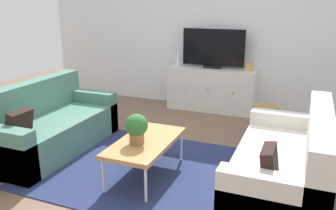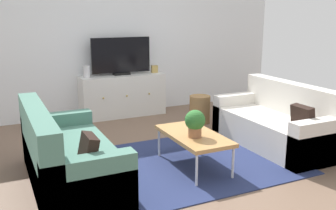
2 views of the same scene
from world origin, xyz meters
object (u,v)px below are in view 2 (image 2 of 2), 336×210
at_px(couch_left_side, 63,159).
at_px(flat_screen_tv, 121,56).
at_px(mantel_clock, 154,69).
at_px(coffee_table, 194,136).
at_px(wicker_basket, 200,109).
at_px(couch_right_side, 279,125).
at_px(glass_vase, 87,72).
at_px(potted_plant, 195,122).
at_px(tv_console, 123,95).

xyz_separation_m(couch_left_side, flat_screen_tv, (1.46, 2.39, 0.76)).
xyz_separation_m(couch_left_side, mantel_clock, (2.07, 2.37, 0.50)).
bearing_deg(flat_screen_tv, couch_left_side, -121.34).
bearing_deg(mantel_clock, coffee_table, -103.57).
bearing_deg(flat_screen_tv, mantel_clock, -1.88).
xyz_separation_m(couch_left_side, wicker_basket, (2.46, 1.42, -0.06)).
height_order(couch_right_side, wicker_basket, couch_right_side).
bearing_deg(mantel_clock, glass_vase, 180.00).
height_order(potted_plant, mantel_clock, mantel_clock).
distance_m(glass_vase, mantel_clock, 1.22).
xyz_separation_m(couch_right_side, wicker_basket, (-0.41, 1.42, -0.06)).
xyz_separation_m(coffee_table, potted_plant, (-0.05, -0.11, 0.20)).
distance_m(glass_vase, wicker_basket, 1.96).
height_order(couch_right_side, mantel_clock, mantel_clock).
distance_m(tv_console, wicker_basket, 1.39).
height_order(glass_vase, wicker_basket, glass_vase).
xyz_separation_m(potted_plant, mantel_clock, (0.66, 2.66, 0.20)).
bearing_deg(tv_console, glass_vase, 180.00).
height_order(tv_console, mantel_clock, mantel_clock).
bearing_deg(glass_vase, wicker_basket, -30.60).
distance_m(couch_left_side, coffee_table, 1.46).
distance_m(potted_plant, wicker_basket, 2.04).
distance_m(couch_left_side, tv_console, 2.79).
xyz_separation_m(couch_right_side, flat_screen_tv, (-1.41, 2.39, 0.76)).
bearing_deg(wicker_basket, flat_screen_tv, 135.86).
height_order(couch_left_side, glass_vase, glass_vase).
bearing_deg(glass_vase, couch_left_side, -109.68).
xyz_separation_m(couch_left_side, couch_right_side, (2.87, 0.00, 0.00)).
height_order(couch_right_side, flat_screen_tv, flat_screen_tv).
relative_size(couch_right_side, potted_plant, 5.67).
bearing_deg(wicker_basket, mantel_clock, 112.45).
distance_m(flat_screen_tv, glass_vase, 0.65).
relative_size(glass_vase, wicker_basket, 0.44).
relative_size(couch_right_side, glass_vase, 8.94).
height_order(coffee_table, potted_plant, potted_plant).
bearing_deg(coffee_table, glass_vase, 103.26).
relative_size(couch_right_side, flat_screen_tv, 1.71).
xyz_separation_m(couch_left_side, tv_console, (1.46, 2.37, 0.08)).
xyz_separation_m(coffee_table, wicker_basket, (1.01, 1.60, -0.15)).
bearing_deg(tv_console, flat_screen_tv, 90.00).
distance_m(flat_screen_tv, mantel_clock, 0.66).
height_order(couch_left_side, potted_plant, couch_left_side).
height_order(flat_screen_tv, wicker_basket, flat_screen_tv).
relative_size(potted_plant, glass_vase, 1.58).
distance_m(couch_right_side, wicker_basket, 1.48).
relative_size(coffee_table, potted_plant, 3.31).
relative_size(glass_vase, mantel_clock, 1.52).
relative_size(couch_left_side, coffee_table, 1.71).
bearing_deg(wicker_basket, couch_right_side, -73.91).
bearing_deg(flat_screen_tv, wicker_basket, -44.14).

